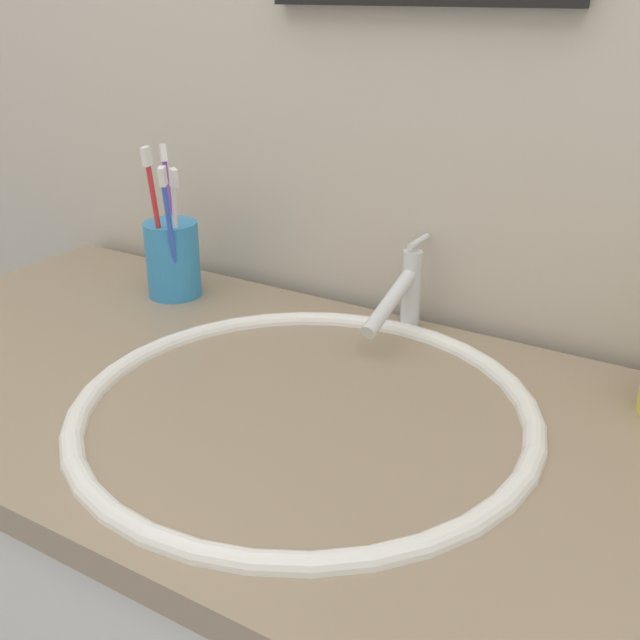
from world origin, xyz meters
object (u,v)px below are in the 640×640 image
toothbrush_white (175,225)px  faucet (404,292)px  toothbrush_cup (173,259)px  toothbrush_purple (170,206)px  toothbrush_blue (170,227)px  toothbrush_red (156,215)px

toothbrush_white → faucet: bearing=11.8°
toothbrush_white → toothbrush_cup: bearing=147.9°
faucet → toothbrush_purple: toothbrush_purple is taller
faucet → toothbrush_white: 0.31m
faucet → toothbrush_white: bearing=-168.2°
toothbrush_blue → toothbrush_purple: bearing=131.4°
toothbrush_white → toothbrush_blue: 0.02m
toothbrush_red → toothbrush_cup: bearing=96.4°
faucet → toothbrush_cup: size_ratio=1.51×
faucet → toothbrush_cup: bearing=-171.3°
toothbrush_purple → toothbrush_white: (0.05, -0.05, -0.01)m
faucet → toothbrush_blue: (-0.30, -0.08, 0.06)m
toothbrush_blue → toothbrush_red: bearing=172.2°
toothbrush_purple → toothbrush_white: size_ratio=1.08×
faucet → toothbrush_purple: 0.36m
faucet → toothbrush_blue: toothbrush_blue is taller
toothbrush_red → toothbrush_blue: bearing=-7.8°
toothbrush_purple → toothbrush_red: toothbrush_red is taller
toothbrush_cup → faucet: bearing=8.7°
toothbrush_cup → toothbrush_red: size_ratio=0.50×
toothbrush_purple → toothbrush_blue: size_ratio=1.03×
toothbrush_white → toothbrush_blue: toothbrush_blue is taller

